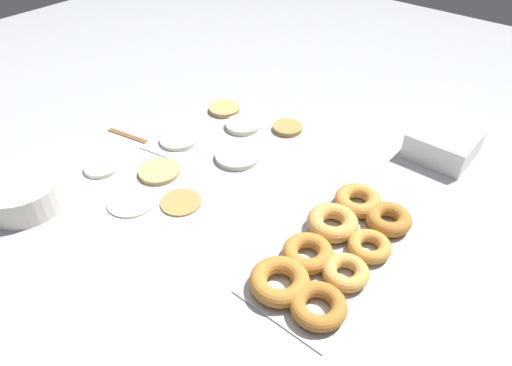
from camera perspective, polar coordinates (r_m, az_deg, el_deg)
ground_plane at (r=1.14m, az=-3.43°, el=1.60°), size 3.00×3.00×0.00m
pancake_0 at (r=1.08m, az=-15.30°, el=-2.13°), size 0.11×0.11×0.01m
pancake_1 at (r=1.26m, az=-9.67°, el=5.34°), size 0.10×0.10×0.01m
pancake_2 at (r=1.15m, az=-12.00°, el=1.41°), size 0.10×0.10×0.01m
pancake_3 at (r=1.30m, az=3.88°, el=6.94°), size 0.08×0.08×0.01m
pancake_4 at (r=1.31m, az=-1.65°, el=7.26°), size 0.10×0.10×0.01m
pancake_5 at (r=1.21m, az=-18.72°, el=1.88°), size 0.09×0.09×0.01m
pancake_6 at (r=1.06m, az=-9.28°, el=-2.40°), size 0.09×0.09×0.01m
pancake_7 at (r=1.39m, az=-3.96°, el=9.22°), size 0.09×0.09×0.01m
pancake_8 at (r=1.18m, az=-2.32°, el=3.39°), size 0.12×0.12×0.01m
donut_tray at (r=0.93m, az=9.87°, el=-7.95°), size 0.41×0.20×0.04m
batter_bowl at (r=1.15m, az=-27.15°, el=-1.01°), size 0.18×0.18×0.07m
container_stack at (r=1.27m, az=22.34°, el=4.56°), size 0.15×0.15×0.07m
spatula at (r=1.26m, az=-12.53°, el=4.67°), size 0.08×0.25×0.01m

